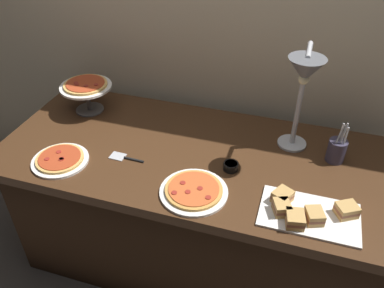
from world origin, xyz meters
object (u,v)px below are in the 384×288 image
pizza_plate_front (60,159)px  pizza_plate_center (194,191)px  heat_lamp (304,80)px  sandwich_platter (306,212)px  sauce_cup_near (231,166)px  serving_spatula (125,158)px  pizza_plate_raised_stand (86,88)px  utensil_holder (337,150)px

pizza_plate_front → pizza_plate_center: size_ratio=0.90×
heat_lamp → sandwich_platter: bearing=-73.3°
heat_lamp → sauce_cup_near: 0.49m
sauce_cup_near → serving_spatula: bearing=-171.7°
serving_spatula → heat_lamp: bearing=16.8°
heat_lamp → sandwich_platter: 0.53m
pizza_plate_center → sauce_cup_near: size_ratio=4.21×
sandwich_platter → serving_spatula: sandwich_platter is taller
pizza_plate_front → pizza_plate_raised_stand: (-0.10, 0.45, 0.12)m
sauce_cup_near → sandwich_platter: bearing=-28.8°
heat_lamp → pizza_plate_center: 0.64m
pizza_plate_raised_stand → sauce_cup_near: (0.87, -0.27, -0.12)m
pizza_plate_front → sauce_cup_near: 0.79m
heat_lamp → serving_spatula: 0.87m
pizza_plate_center → pizza_plate_front: bearing=178.7°
utensil_holder → pizza_plate_center: bearing=-143.9°
heat_lamp → pizza_plate_raised_stand: size_ratio=1.92×
pizza_plate_raised_stand → sauce_cup_near: bearing=-17.1°
heat_lamp → sandwich_platter: size_ratio=1.37×
sandwich_platter → serving_spatula: (-0.84, 0.12, -0.02)m
pizza_plate_front → serving_spatula: pizza_plate_front is taller
pizza_plate_raised_stand → serving_spatula: (0.38, -0.34, -0.13)m
heat_lamp → serving_spatula: bearing=-163.2°
heat_lamp → sauce_cup_near: heat_lamp is taller
sauce_cup_near → serving_spatula: (-0.49, -0.07, -0.02)m
sandwich_platter → utensil_holder: bearing=76.0°
sandwich_platter → utensil_holder: 0.41m
heat_lamp → pizza_plate_center: bearing=-135.7°
pizza_plate_center → sandwich_platter: sandwich_platter is taller
utensil_holder → serving_spatula: utensil_holder is taller
heat_lamp → pizza_plate_front: (-1.01, -0.33, -0.40)m
pizza_plate_raised_stand → sandwich_platter: pizza_plate_raised_stand is taller
pizza_plate_center → pizza_plate_raised_stand: pizza_plate_raised_stand is taller
pizza_plate_front → sandwich_platter: sandwich_platter is taller
pizza_plate_raised_stand → serving_spatula: size_ratio=1.62×
pizza_plate_raised_stand → sandwich_platter: 1.30m
serving_spatula → pizza_plate_center: bearing=-18.7°
heat_lamp → utensil_holder: 0.41m
pizza_plate_raised_stand → sauce_cup_near: 0.92m
pizza_plate_front → sandwich_platter: size_ratio=0.68×
sandwich_platter → sauce_cup_near: bearing=151.2°
pizza_plate_front → pizza_plate_raised_stand: 0.48m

